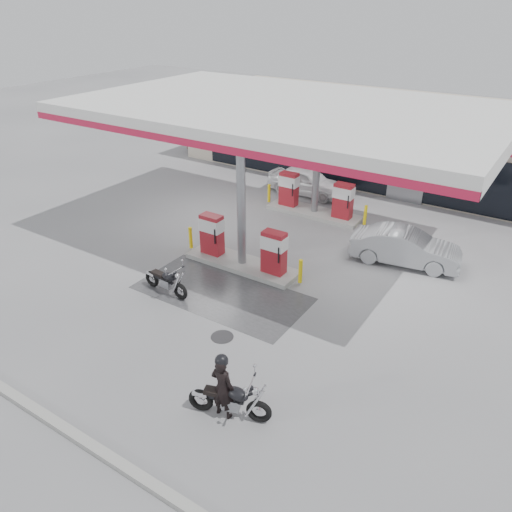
{
  "coord_description": "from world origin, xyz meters",
  "views": [
    {
      "loc": [
        9.51,
        -11.69,
        9.23
      ],
      "look_at": [
        1.24,
        1.06,
        1.2
      ],
      "focal_mm": 35.0,
      "sensor_mm": 36.0,
      "label": 1
    }
  ],
  "objects_px": {
    "parked_motorcycle": "(166,281)",
    "parked_car_left": "(219,142)",
    "pump_island_far": "(315,200)",
    "pump_island_near": "(242,249)",
    "attendant": "(304,171)",
    "main_motorcycle": "(231,401)",
    "hatchback_silver": "(405,247)",
    "biker_main": "(223,388)",
    "sedan_white": "(307,181)"
  },
  "relations": [
    {
      "from": "biker_main",
      "to": "attendant",
      "type": "relative_size",
      "value": 0.87
    },
    {
      "from": "pump_island_near",
      "to": "attendant",
      "type": "distance_m",
      "value": 9.04
    },
    {
      "from": "main_motorcycle",
      "to": "parked_car_left",
      "type": "xyz_separation_m",
      "value": [
        -14.08,
        18.44,
        0.13
      ]
    },
    {
      "from": "pump_island_near",
      "to": "parked_car_left",
      "type": "height_order",
      "value": "pump_island_near"
    },
    {
      "from": "attendant",
      "to": "hatchback_silver",
      "type": "height_order",
      "value": "attendant"
    },
    {
      "from": "pump_island_near",
      "to": "pump_island_far",
      "type": "relative_size",
      "value": 1.0
    },
    {
      "from": "pump_island_near",
      "to": "parked_car_left",
      "type": "distance_m",
      "value": 15.62
    },
    {
      "from": "parked_motorcycle",
      "to": "pump_island_near",
      "type": "bearing_deg",
      "value": 73.82
    },
    {
      "from": "main_motorcycle",
      "to": "biker_main",
      "type": "xyz_separation_m",
      "value": [
        -0.19,
        -0.06,
        0.38
      ]
    },
    {
      "from": "pump_island_near",
      "to": "hatchback_silver",
      "type": "xyz_separation_m",
      "value": [
        5.08,
        3.6,
        -0.04
      ]
    },
    {
      "from": "sedan_white",
      "to": "hatchback_silver",
      "type": "distance_m",
      "value": 8.1
    },
    {
      "from": "hatchback_silver",
      "to": "sedan_white",
      "type": "bearing_deg",
      "value": 45.77
    },
    {
      "from": "pump_island_near",
      "to": "parked_motorcycle",
      "type": "xyz_separation_m",
      "value": [
        -1.1,
        -3.0,
        -0.25
      ]
    },
    {
      "from": "hatchback_silver",
      "to": "parked_car_left",
      "type": "distance_m",
      "value": 17.26
    },
    {
      "from": "parked_motorcycle",
      "to": "biker_main",
      "type": "bearing_deg",
      "value": -31.1
    },
    {
      "from": "pump_island_far",
      "to": "parked_car_left",
      "type": "height_order",
      "value": "pump_island_far"
    },
    {
      "from": "biker_main",
      "to": "parked_motorcycle",
      "type": "relative_size",
      "value": 0.86
    },
    {
      "from": "main_motorcycle",
      "to": "hatchback_silver",
      "type": "height_order",
      "value": "hatchback_silver"
    },
    {
      "from": "pump_island_near",
      "to": "main_motorcycle",
      "type": "distance_m",
      "value": 7.63
    },
    {
      "from": "main_motorcycle",
      "to": "parked_car_left",
      "type": "distance_m",
      "value": 23.2
    },
    {
      "from": "biker_main",
      "to": "parked_car_left",
      "type": "bearing_deg",
      "value": -54.94
    },
    {
      "from": "sedan_white",
      "to": "hatchback_silver",
      "type": "bearing_deg",
      "value": -124.68
    },
    {
      "from": "main_motorcycle",
      "to": "hatchback_silver",
      "type": "bearing_deg",
      "value": 66.37
    },
    {
      "from": "pump_island_far",
      "to": "attendant",
      "type": "xyz_separation_m",
      "value": [
        -2.05,
        2.8,
        0.28
      ]
    },
    {
      "from": "attendant",
      "to": "hatchback_silver",
      "type": "bearing_deg",
      "value": -108.3
    },
    {
      "from": "pump_island_far",
      "to": "main_motorcycle",
      "type": "relative_size",
      "value": 2.48
    },
    {
      "from": "attendant",
      "to": "pump_island_far",
      "type": "bearing_deg",
      "value": -125.96
    },
    {
      "from": "pump_island_near",
      "to": "hatchback_silver",
      "type": "distance_m",
      "value": 6.23
    },
    {
      "from": "pump_island_far",
      "to": "biker_main",
      "type": "height_order",
      "value": "pump_island_far"
    },
    {
      "from": "main_motorcycle",
      "to": "attendant",
      "type": "xyz_separation_m",
      "value": [
        -6.13,
        15.24,
        0.5
      ]
    },
    {
      "from": "pump_island_near",
      "to": "parked_car_left",
      "type": "bearing_deg",
      "value": 129.81
    },
    {
      "from": "main_motorcycle",
      "to": "parked_car_left",
      "type": "relative_size",
      "value": 0.49
    },
    {
      "from": "pump_island_near",
      "to": "sedan_white",
      "type": "xyz_separation_m",
      "value": [
        -1.59,
        8.2,
        -0.02
      ]
    },
    {
      "from": "parked_motorcycle",
      "to": "parked_car_left",
      "type": "distance_m",
      "value": 17.44
    },
    {
      "from": "main_motorcycle",
      "to": "parked_motorcycle",
      "type": "height_order",
      "value": "main_motorcycle"
    },
    {
      "from": "pump_island_far",
      "to": "parked_motorcycle",
      "type": "xyz_separation_m",
      "value": [
        -1.1,
        -9.0,
        -0.25
      ]
    },
    {
      "from": "pump_island_far",
      "to": "biker_main",
      "type": "relative_size",
      "value": 2.97
    },
    {
      "from": "pump_island_far",
      "to": "attendant",
      "type": "height_order",
      "value": "attendant"
    },
    {
      "from": "pump_island_near",
      "to": "parked_motorcycle",
      "type": "bearing_deg",
      "value": -110.15
    },
    {
      "from": "parked_motorcycle",
      "to": "parked_car_left",
      "type": "height_order",
      "value": "parked_car_left"
    },
    {
      "from": "parked_motorcycle",
      "to": "parked_car_left",
      "type": "bearing_deg",
      "value": 124.65
    },
    {
      "from": "biker_main",
      "to": "pump_island_far",
      "type": "bearing_deg",
      "value": -74.54
    },
    {
      "from": "biker_main",
      "to": "attendant",
      "type": "xyz_separation_m",
      "value": [
        -5.95,
        15.31,
        0.12
      ]
    },
    {
      "from": "pump_island_far",
      "to": "biker_main",
      "type": "xyz_separation_m",
      "value": [
        3.9,
        -12.51,
        0.16
      ]
    },
    {
      "from": "parked_motorcycle",
      "to": "sedan_white",
      "type": "relative_size",
      "value": 0.49
    },
    {
      "from": "pump_island_near",
      "to": "main_motorcycle",
      "type": "bearing_deg",
      "value": -57.64
    },
    {
      "from": "pump_island_near",
      "to": "hatchback_silver",
      "type": "height_order",
      "value": "pump_island_near"
    },
    {
      "from": "pump_island_far",
      "to": "sedan_white",
      "type": "height_order",
      "value": "pump_island_far"
    },
    {
      "from": "pump_island_near",
      "to": "attendant",
      "type": "bearing_deg",
      "value": 103.13
    },
    {
      "from": "hatchback_silver",
      "to": "pump_island_far",
      "type": "bearing_deg",
      "value": 55.08
    }
  ]
}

